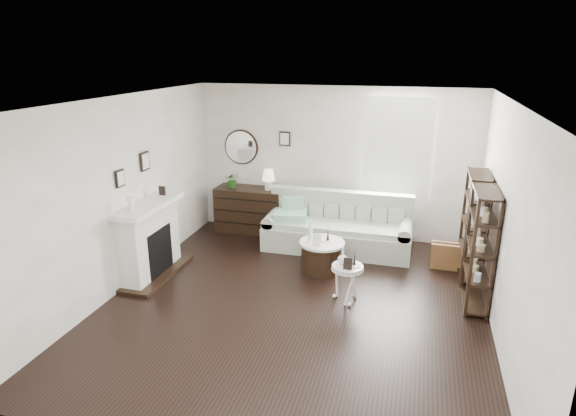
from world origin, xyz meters
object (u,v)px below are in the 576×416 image
(sofa, at_px, (338,231))
(dresser, at_px, (250,210))
(drum_table, at_px, (322,256))
(pedestal_table, at_px, (347,269))

(sofa, height_order, dresser, sofa)
(drum_table, relative_size, pedestal_table, 1.33)
(sofa, distance_m, dresser, 1.78)
(dresser, distance_m, drum_table, 2.13)
(dresser, xyz_separation_m, drum_table, (1.65, -1.34, -0.18))
(sofa, distance_m, drum_table, 0.95)
(sofa, relative_size, drum_table, 3.58)
(sofa, distance_m, pedestal_table, 1.84)
(drum_table, bearing_deg, pedestal_table, -58.24)
(sofa, relative_size, pedestal_table, 4.76)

